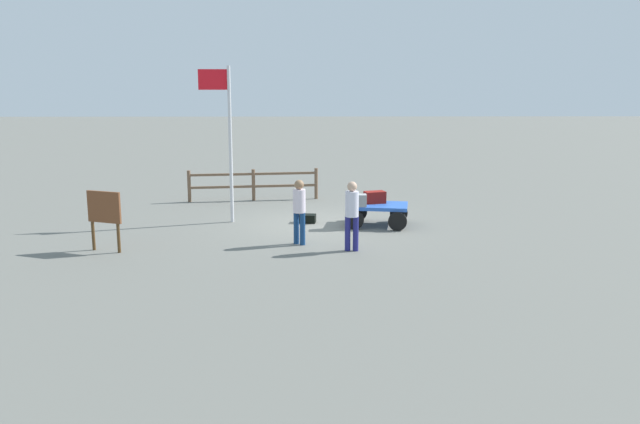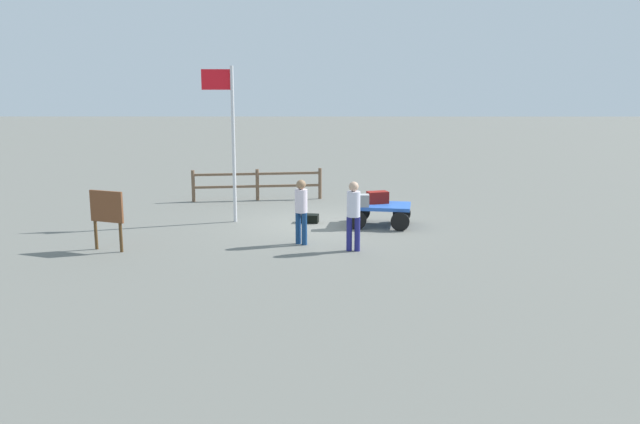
% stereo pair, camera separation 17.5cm
% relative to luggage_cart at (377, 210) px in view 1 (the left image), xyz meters
% --- Properties ---
extents(ground_plane, '(120.00, 120.00, 0.00)m').
position_rel_luggage_cart_xyz_m(ground_plane, '(1.61, -0.19, -0.46)').
color(ground_plane, slate).
extents(luggage_cart, '(1.93, 1.59, 0.63)m').
position_rel_luggage_cart_xyz_m(luggage_cart, '(0.00, 0.00, 0.00)').
color(luggage_cart, blue).
rests_on(luggage_cart, ground).
extents(suitcase_navy, '(0.67, 0.51, 0.35)m').
position_rel_luggage_cart_xyz_m(suitcase_navy, '(0.04, -0.17, 0.35)').
color(suitcase_navy, maroon).
rests_on(suitcase_navy, luggage_cart).
extents(suitcase_grey, '(0.58, 0.32, 0.35)m').
position_rel_luggage_cart_xyz_m(suitcase_grey, '(0.62, 0.34, 0.35)').
color(suitcase_grey, gray).
rests_on(suitcase_grey, luggage_cart).
extents(suitcase_dark, '(0.57, 0.41, 0.25)m').
position_rel_luggage_cart_xyz_m(suitcase_dark, '(2.04, -0.40, -0.33)').
color(suitcase_dark, black).
rests_on(suitcase_dark, ground).
extents(worker_lead, '(0.37, 0.37, 1.74)m').
position_rel_luggage_cart_xyz_m(worker_lead, '(0.90, 2.93, 0.56)').
color(worker_lead, navy).
rests_on(worker_lead, ground).
extents(worker_trailing, '(0.45, 0.45, 1.68)m').
position_rel_luggage_cart_xyz_m(worker_trailing, '(2.21, 2.26, 0.52)').
color(worker_trailing, navy).
rests_on(worker_trailing, ground).
extents(flagpole, '(0.93, 0.10, 4.58)m').
position_rel_luggage_cart_xyz_m(flagpole, '(4.38, -0.53, 2.29)').
color(flagpole, silver).
rests_on(flagpole, ground).
extents(signboard, '(0.90, 0.39, 1.51)m').
position_rel_luggage_cart_xyz_m(signboard, '(6.98, 2.91, 0.53)').
color(signboard, '#4C3319').
rests_on(signboard, ground).
extents(wooden_fence, '(4.54, 0.71, 1.10)m').
position_rel_luggage_cart_xyz_m(wooden_fence, '(3.95, -4.18, 0.18)').
color(wooden_fence, brown).
rests_on(wooden_fence, ground).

